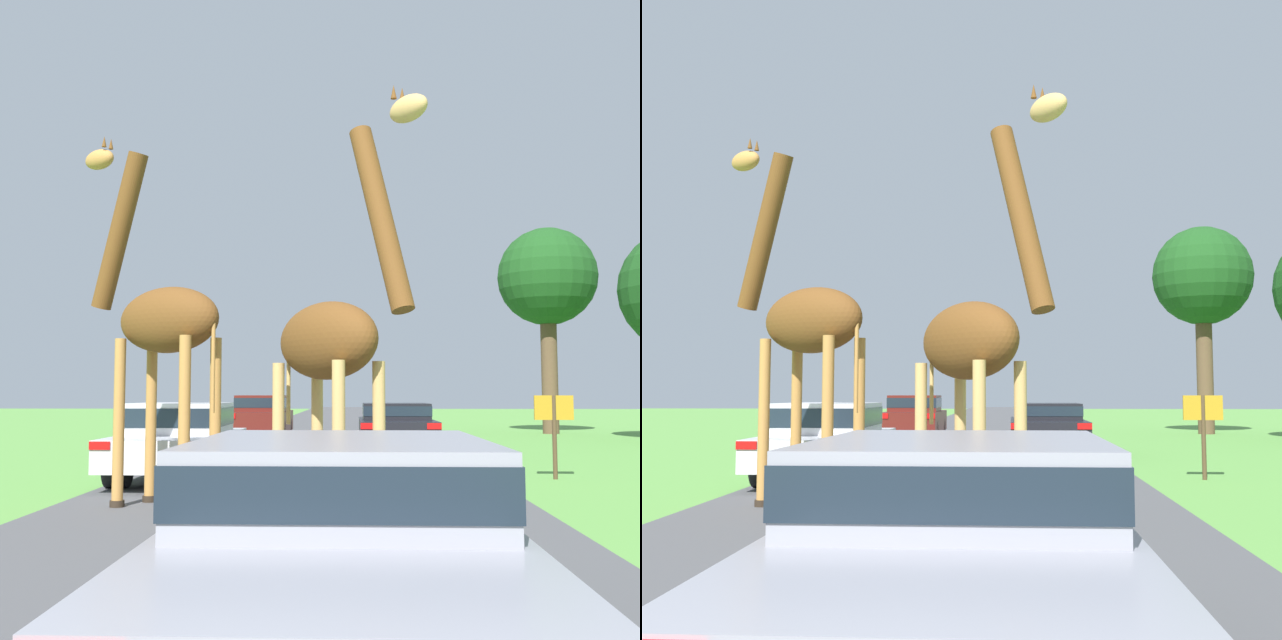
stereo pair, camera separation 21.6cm
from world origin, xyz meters
TOP-DOWN VIEW (x-y plane):
  - road at (0.00, 30.00)m, footprint 6.62×120.00m
  - giraffe_near_road at (0.58, 10.02)m, footprint 2.05×2.33m
  - giraffe_companion at (-1.85, 11.15)m, footprint 2.48×1.74m
  - car_lead_maroon at (0.74, 4.68)m, footprint 1.72×4.50m
  - car_queue_right at (1.91, 20.84)m, footprint 1.83×4.51m
  - car_queue_left at (-2.30, 14.67)m, footprint 1.79×4.63m
  - car_far_ahead at (-2.16, 26.58)m, footprint 1.74×4.33m
  - tree_right_cluster at (8.37, 31.28)m, footprint 3.78×3.78m
  - sign_post at (4.43, 14.91)m, footprint 0.70×0.08m

SIDE VIEW (x-z plane):
  - road at x=0.00m, z-range 0.00..0.00m
  - car_lead_maroon at x=0.74m, z-range 0.06..1.34m
  - car_queue_right at x=1.91m, z-range 0.06..1.34m
  - car_queue_left at x=-2.30m, z-range 0.06..1.42m
  - car_far_ahead at x=-2.16m, z-range 0.05..1.51m
  - sign_post at x=4.43m, z-range 0.30..1.79m
  - giraffe_near_road at x=0.58m, z-range -0.28..4.74m
  - giraffe_companion at x=-1.85m, z-range -0.12..5.21m
  - tree_right_cluster at x=8.37m, z-range 1.95..9.88m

